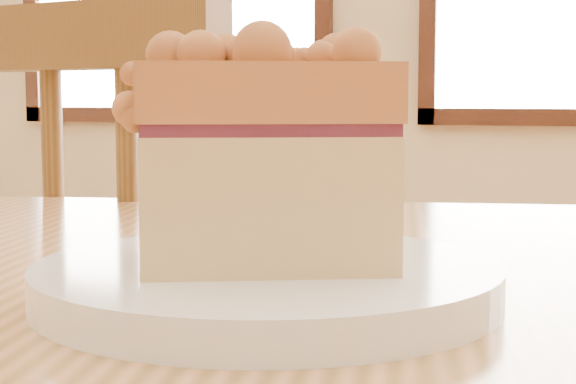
# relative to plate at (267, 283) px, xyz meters

# --- Properties ---
(plate) EXTENTS (0.21, 0.21, 0.02)m
(plate) POSITION_rel_plate_xyz_m (0.00, 0.00, 0.00)
(plate) COLOR white
(plate) RESTS_ON cafe_table_main
(cake_slice) EXTENTS (0.14, 0.12, 0.11)m
(cake_slice) POSITION_rel_plate_xyz_m (-0.00, 0.00, 0.06)
(cake_slice) COLOR tan
(cake_slice) RESTS_ON plate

